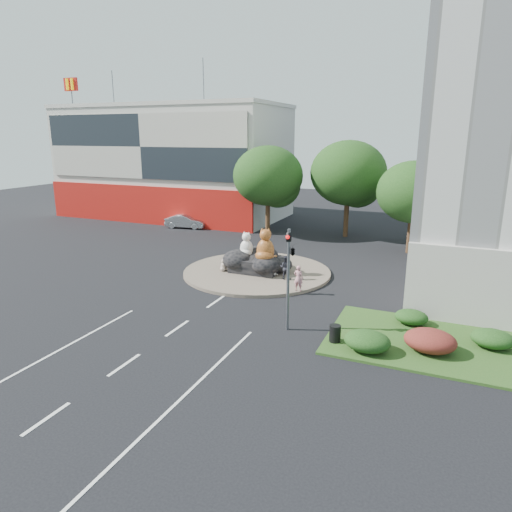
% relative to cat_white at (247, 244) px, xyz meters
% --- Properties ---
extents(ground, '(120.00, 120.00, 0.00)m').
position_rel_cat_white_xyz_m(ground, '(0.77, -9.98, -1.98)').
color(ground, black).
rests_on(ground, ground).
extents(roundabout_island, '(10.00, 10.00, 0.20)m').
position_rel_cat_white_xyz_m(roundabout_island, '(0.77, 0.02, -1.88)').
color(roundabout_island, brown).
rests_on(roundabout_island, ground).
extents(rock_plinth, '(3.20, 2.60, 0.90)m').
position_rel_cat_white_xyz_m(rock_plinth, '(0.77, 0.02, -1.33)').
color(rock_plinth, black).
rests_on(rock_plinth, roundabout_island).
extents(shophouse_block, '(25.20, 12.30, 17.40)m').
position_rel_cat_white_xyz_m(shophouse_block, '(-17.23, 17.93, 4.20)').
color(shophouse_block, beige).
rests_on(shophouse_block, ground).
extents(grass_verge, '(10.00, 6.00, 0.12)m').
position_rel_cat_white_xyz_m(grass_verge, '(12.77, -6.98, -1.92)').
color(grass_verge, '#1E4617').
rests_on(grass_verge, ground).
extents(tree_left, '(6.46, 6.46, 8.27)m').
position_rel_cat_white_xyz_m(tree_left, '(-3.16, 12.08, 3.27)').
color(tree_left, '#382314').
rests_on(tree_left, ground).
extents(tree_mid, '(6.84, 6.84, 8.76)m').
position_rel_cat_white_xyz_m(tree_mid, '(3.84, 14.08, 3.57)').
color(tree_mid, '#382314').
rests_on(tree_mid, ground).
extents(tree_right, '(5.70, 5.70, 7.30)m').
position_rel_cat_white_xyz_m(tree_right, '(9.84, 10.08, 2.65)').
color(tree_right, '#382314').
rests_on(tree_right, ground).
extents(hedge_near_green, '(2.00, 1.60, 0.90)m').
position_rel_cat_white_xyz_m(hedge_near_green, '(9.77, -8.98, -1.41)').
color(hedge_near_green, black).
rests_on(hedge_near_green, grass_verge).
extents(hedge_red, '(2.20, 1.76, 0.99)m').
position_rel_cat_white_xyz_m(hedge_red, '(12.27, -7.98, -1.37)').
color(hedge_red, '#4F1E15').
rests_on(hedge_red, grass_verge).
extents(hedge_mid_green, '(1.80, 1.44, 0.81)m').
position_rel_cat_white_xyz_m(hedge_mid_green, '(14.77, -6.48, -1.46)').
color(hedge_mid_green, black).
rests_on(hedge_mid_green, grass_verge).
extents(hedge_back_green, '(1.60, 1.28, 0.72)m').
position_rel_cat_white_xyz_m(hedge_back_green, '(11.27, -5.18, -1.50)').
color(hedge_back_green, black).
rests_on(hedge_back_green, grass_verge).
extents(traffic_light, '(0.44, 1.24, 5.00)m').
position_rel_cat_white_xyz_m(traffic_light, '(5.86, -7.99, 1.64)').
color(traffic_light, '#595B60').
rests_on(traffic_light, ground).
extents(street_lamp, '(2.34, 0.22, 8.06)m').
position_rel_cat_white_xyz_m(street_lamp, '(13.58, -1.98, 2.57)').
color(street_lamp, '#595B60').
rests_on(street_lamp, ground).
extents(cat_white, '(1.12, 0.99, 1.77)m').
position_rel_cat_white_xyz_m(cat_white, '(0.00, 0.00, 0.00)').
color(cat_white, silver).
rests_on(cat_white, rock_plinth).
extents(cat_tabby, '(1.46, 1.29, 2.25)m').
position_rel_cat_white_xyz_m(cat_tabby, '(1.58, -0.47, 0.24)').
color(cat_tabby, '#B76026').
rests_on(cat_tabby, rock_plinth).
extents(kitten_calico, '(0.59, 0.53, 0.88)m').
position_rel_cat_white_xyz_m(kitten_calico, '(-1.30, -0.92, -1.34)').
color(kitten_calico, white).
rests_on(kitten_calico, roundabout_island).
extents(kitten_white, '(0.69, 0.69, 0.88)m').
position_rel_cat_white_xyz_m(kitten_white, '(2.20, -0.68, -1.35)').
color(kitten_white, white).
rests_on(kitten_white, roundabout_island).
extents(pedestrian_pink, '(0.59, 0.40, 1.56)m').
position_rel_cat_white_xyz_m(pedestrian_pink, '(4.66, -2.87, -1.00)').
color(pedestrian_pink, '#C37E85').
rests_on(pedestrian_pink, roundabout_island).
extents(pedestrian_dark, '(0.76, 0.59, 1.55)m').
position_rel_cat_white_xyz_m(pedestrian_dark, '(3.20, -1.01, -1.01)').
color(pedestrian_dark, '#21222A').
rests_on(pedestrian_dark, roundabout_island).
extents(parked_car, '(4.32, 2.08, 1.36)m').
position_rel_cat_white_xyz_m(parked_car, '(-12.00, 11.60, -1.30)').
color(parked_car, '#9B9FA3').
rests_on(parked_car, ground).
extents(litter_bin, '(0.61, 0.61, 0.78)m').
position_rel_cat_white_xyz_m(litter_bin, '(8.27, -8.62, -1.48)').
color(litter_bin, black).
rests_on(litter_bin, grass_verge).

